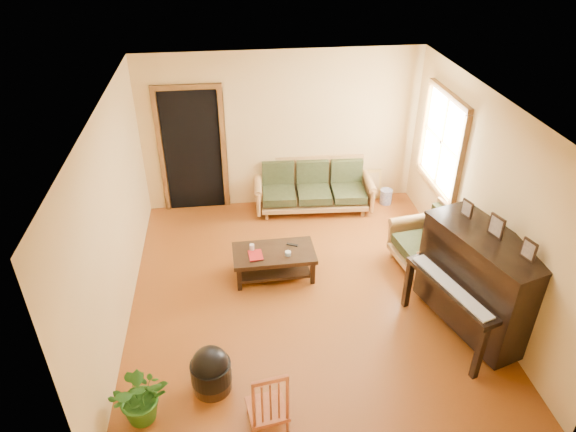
{
  "coord_description": "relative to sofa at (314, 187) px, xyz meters",
  "views": [
    {
      "loc": [
        -0.87,
        -5.24,
        4.49
      ],
      "look_at": [
        -0.18,
        0.2,
        1.1
      ],
      "focal_mm": 32.0,
      "sensor_mm": 36.0,
      "label": 1
    }
  ],
  "objects": [
    {
      "name": "floor",
      "position": [
        -0.5,
        -2.15,
        -0.41
      ],
      "size": [
        5.0,
        5.0,
        0.0
      ],
      "primitive_type": "plane",
      "color": "#662E0D",
      "rests_on": "ground"
    },
    {
      "name": "doorway",
      "position": [
        -1.95,
        0.33,
        0.61
      ],
      "size": [
        1.08,
        0.16,
        2.05
      ],
      "primitive_type": "cube",
      "color": "black",
      "rests_on": "floor"
    },
    {
      "name": "window",
      "position": [
        1.71,
        -0.85,
        1.09
      ],
      "size": [
        0.12,
        1.36,
        1.46
      ],
      "primitive_type": "cube",
      "color": "white",
      "rests_on": "right_wall"
    },
    {
      "name": "sofa",
      "position": [
        0.0,
        0.0,
        0.0
      ],
      "size": [
        1.98,
        0.92,
        0.83
      ],
      "primitive_type": "cube",
      "rotation": [
        0.0,
        0.0,
        -0.06
      ],
      "color": "#A9763E",
      "rests_on": "floor"
    },
    {
      "name": "coffee_table",
      "position": [
        -0.84,
        -1.72,
        -0.21
      ],
      "size": [
        1.13,
        0.63,
        0.41
      ],
      "primitive_type": "cube",
      "rotation": [
        0.0,
        0.0,
        0.02
      ],
      "color": "black",
      "rests_on": "floor"
    },
    {
      "name": "armchair",
      "position": [
        1.27,
        -1.77,
        0.03
      ],
      "size": [
        0.97,
        1.01,
        0.89
      ],
      "primitive_type": "cube",
      "rotation": [
        0.0,
        0.0,
        0.15
      ],
      "color": "#A9763E",
      "rests_on": "floor"
    },
    {
      "name": "piano",
      "position": [
        1.43,
        -3.03,
        0.25
      ],
      "size": [
        1.29,
        1.69,
        1.33
      ],
      "primitive_type": "cube",
      "rotation": [
        0.0,
        0.0,
        0.3
      ],
      "color": "black",
      "rests_on": "floor"
    },
    {
      "name": "footstool",
      "position": [
        -1.7,
        -3.58,
        -0.21
      ],
      "size": [
        0.46,
        0.46,
        0.41
      ],
      "primitive_type": "cylinder",
      "rotation": [
        0.0,
        0.0,
        -0.08
      ],
      "color": "black",
      "rests_on": "floor"
    },
    {
      "name": "red_chair",
      "position": [
        -1.16,
        -4.08,
        -0.01
      ],
      "size": [
        0.44,
        0.47,
        0.81
      ],
      "primitive_type": "cube",
      "rotation": [
        0.0,
        0.0,
        0.15
      ],
      "color": "brown",
      "rests_on": "floor"
    },
    {
      "name": "leaning_frame",
      "position": [
        1.01,
        0.24,
        -0.13
      ],
      "size": [
        0.42,
        0.1,
        0.56
      ],
      "primitive_type": "cube",
      "rotation": [
        0.0,
        0.0,
        -0.02
      ],
      "color": "gold",
      "rests_on": "floor"
    },
    {
      "name": "ceramic_crock",
      "position": [
        1.28,
        0.04,
        -0.28
      ],
      "size": [
        0.23,
        0.23,
        0.26
      ],
      "primitive_type": "cylinder",
      "rotation": [
        0.0,
        0.0,
        0.11
      ],
      "color": "#374BA6",
      "rests_on": "floor"
    },
    {
      "name": "potted_plant",
      "position": [
        -2.38,
        -3.86,
        -0.1
      ],
      "size": [
        0.62,
        0.56,
        0.64
      ],
      "primitive_type": "imported",
      "rotation": [
        0.0,
        0.0,
        0.11
      ],
      "color": "#28611B",
      "rests_on": "floor"
    },
    {
      "name": "book",
      "position": [
        -1.19,
        -1.81,
        0.0
      ],
      "size": [
        0.2,
        0.26,
        0.02
      ],
      "primitive_type": "imported",
      "rotation": [
        0.0,
        0.0,
        0.07
      ],
      "color": "maroon",
      "rests_on": "coffee_table"
    },
    {
      "name": "candle",
      "position": [
        -1.14,
        -1.67,
        0.05
      ],
      "size": [
        0.08,
        0.08,
        0.11
      ],
      "primitive_type": "cylinder",
      "rotation": [
        0.0,
        0.0,
        -0.32
      ],
      "color": "silver",
      "rests_on": "coffee_table"
    },
    {
      "name": "glass_jar",
      "position": [
        -0.66,
        -1.83,
        0.02
      ],
      "size": [
        0.11,
        0.11,
        0.05
      ],
      "primitive_type": "cylinder",
      "rotation": [
        0.0,
        0.0,
        -0.37
      ],
      "color": "silver",
      "rests_on": "coffee_table"
    },
    {
      "name": "remote",
      "position": [
        -0.58,
        -1.6,
        0.0
      ],
      "size": [
        0.16,
        0.11,
        0.02
      ],
      "primitive_type": "cube",
      "rotation": [
        0.0,
        0.0,
        -0.44
      ],
      "color": "black",
      "rests_on": "coffee_table"
    }
  ]
}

